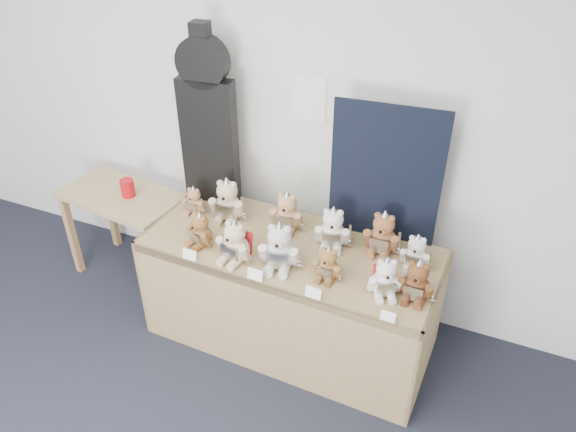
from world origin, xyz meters
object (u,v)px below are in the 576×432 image
at_px(display_table, 286,275).
at_px(teddy_back_right, 382,235).
at_px(teddy_front_centre, 279,248).
at_px(teddy_front_end, 417,282).
at_px(teddy_front_right, 328,265).
at_px(teddy_front_far_right, 385,278).
at_px(red_cup, 128,188).
at_px(teddy_back_end, 416,253).
at_px(teddy_back_far_left, 194,201).
at_px(teddy_front_far_left, 200,231).
at_px(teddy_front_left, 235,243).
at_px(teddy_back_centre_right, 333,229).
at_px(guitar_case, 208,120).
at_px(teddy_back_left, 227,202).
at_px(teddy_back_centre_left, 287,213).
at_px(side_table, 124,209).

relative_size(display_table, teddy_back_right, 6.13).
xyz_separation_m(teddy_front_centre, teddy_front_end, (0.79, 0.04, -0.02)).
distance_m(teddy_front_right, teddy_front_far_right, 0.33).
distance_m(red_cup, teddy_front_far_right, 1.99).
height_order(teddy_back_end, teddy_back_far_left, teddy_back_end).
height_order(teddy_front_far_left, teddy_front_centre, teddy_front_centre).
bearing_deg(teddy_back_end, teddy_back_far_left, 179.71).
bearing_deg(teddy_back_right, teddy_front_centre, -143.01).
distance_m(teddy_front_centre, teddy_front_right, 0.30).
height_order(teddy_front_left, teddy_back_centre_right, teddy_front_left).
distance_m(teddy_front_right, teddy_back_far_left, 1.08).
distance_m(display_table, teddy_back_end, 0.80).
height_order(guitar_case, red_cup, guitar_case).
xyz_separation_m(teddy_back_left, teddy_back_far_left, (-0.24, -0.02, -0.04)).
bearing_deg(display_table, teddy_back_far_left, 168.12).
bearing_deg(teddy_front_right, display_table, 162.84).
relative_size(display_table, teddy_front_right, 8.02).
xyz_separation_m(teddy_front_left, teddy_back_end, (0.99, 0.35, -0.02)).
bearing_deg(teddy_front_centre, display_table, 84.20).
height_order(display_table, teddy_front_far_right, teddy_front_far_right).
bearing_deg(teddy_back_centre_left, teddy_front_far_left, -145.00).
xyz_separation_m(guitar_case, teddy_front_centre, (0.72, -0.50, -0.46)).
distance_m(teddy_front_far_right, teddy_back_left, 1.18).
bearing_deg(teddy_front_centre, teddy_front_far_right, -10.79).
bearing_deg(guitar_case, teddy_front_left, -56.66).
xyz_separation_m(teddy_front_far_right, teddy_back_centre_left, (-0.74, 0.36, 0.01)).
xyz_separation_m(teddy_front_right, teddy_back_right, (0.21, 0.36, 0.03)).
xyz_separation_m(side_table, teddy_back_end, (2.12, -0.03, 0.26)).
xyz_separation_m(teddy_front_right, teddy_back_end, (0.43, 0.29, 0.00)).
distance_m(display_table, teddy_front_centre, 0.32).
bearing_deg(teddy_front_right, guitar_case, 156.37).
xyz_separation_m(teddy_front_end, teddy_back_far_left, (-1.54, 0.26, -0.02)).
xyz_separation_m(teddy_front_far_left, teddy_back_centre_left, (0.42, 0.36, 0.02)).
relative_size(teddy_front_right, teddy_back_far_left, 1.10).
distance_m(teddy_front_end, teddy_back_end, 0.27).
bearing_deg(teddy_back_end, red_cup, 178.34).
bearing_deg(red_cup, teddy_front_far_right, -9.62).
bearing_deg(teddy_back_right, teddy_back_end, -16.90).
relative_size(teddy_front_left, teddy_back_end, 1.24).
bearing_deg(teddy_front_right, side_table, 171.31).
xyz_separation_m(display_table, teddy_front_far_left, (-0.52, -0.11, 0.26)).
xyz_separation_m(teddy_back_left, teddy_back_centre_right, (0.73, -0.01, -0.01)).
bearing_deg(teddy_back_far_left, teddy_front_left, -37.84).
bearing_deg(teddy_front_left, teddy_front_end, 13.81).
bearing_deg(teddy_back_centre_right, teddy_back_centre_left, 156.65).
bearing_deg(teddy_front_centre, teddy_front_end, -8.82).
height_order(teddy_front_left, teddy_back_centre_left, teddy_front_left).
distance_m(teddy_back_left, teddy_back_centre_right, 0.73).
distance_m(teddy_front_far_left, teddy_back_centre_right, 0.81).
height_order(guitar_case, teddy_back_far_left, guitar_case).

